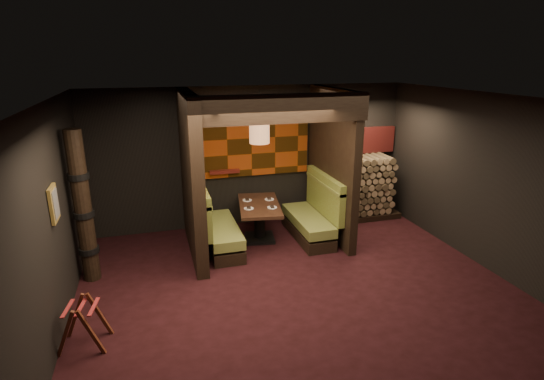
{
  "coord_description": "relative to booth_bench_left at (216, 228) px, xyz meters",
  "views": [
    {
      "loc": [
        -1.99,
        -5.5,
        3.4
      ],
      "look_at": [
        0.0,
        1.3,
        1.15
      ],
      "focal_mm": 28.0,
      "sensor_mm": 36.0,
      "label": 1
    }
  ],
  "objects": [
    {
      "name": "floor",
      "position": [
        0.96,
        -1.65,
        -0.41
      ],
      "size": [
        6.5,
        5.5,
        0.02
      ],
      "primitive_type": "cube",
      "color": "black",
      "rests_on": "ground"
    },
    {
      "name": "ceiling",
      "position": [
        0.96,
        -1.65,
        2.46
      ],
      "size": [
        6.5,
        5.5,
        0.02
      ],
      "primitive_type": "cube",
      "color": "black",
      "rests_on": "ground"
    },
    {
      "name": "wall_back",
      "position": [
        0.96,
        1.11,
        1.02
      ],
      "size": [
        6.5,
        0.02,
        2.85
      ],
      "primitive_type": "cube",
      "color": "black",
      "rests_on": "ground"
    },
    {
      "name": "wall_front",
      "position": [
        0.96,
        -4.41,
        1.02
      ],
      "size": [
        6.5,
        0.02,
        2.85
      ],
      "primitive_type": "cube",
      "color": "black",
      "rests_on": "ground"
    },
    {
      "name": "wall_left",
      "position": [
        -2.3,
        -1.65,
        1.02
      ],
      "size": [
        0.02,
        5.5,
        2.85
      ],
      "primitive_type": "cube",
      "color": "black",
      "rests_on": "ground"
    },
    {
      "name": "wall_right",
      "position": [
        4.22,
        -1.65,
        1.02
      ],
      "size": [
        0.02,
        5.5,
        2.85
      ],
      "primitive_type": "cube",
      "color": "black",
      "rests_on": "ground"
    },
    {
      "name": "partition_left",
      "position": [
        -0.39,
        -0.0,
        1.02
      ],
      "size": [
        0.2,
        2.2,
        2.85
      ],
      "primitive_type": "cube",
      "color": "black",
      "rests_on": "floor"
    },
    {
      "name": "partition_right",
      "position": [
        2.26,
        0.05,
        1.02
      ],
      "size": [
        0.15,
        2.1,
        2.85
      ],
      "primitive_type": "cube",
      "color": "black",
      "rests_on": "floor"
    },
    {
      "name": "header_beam",
      "position": [
        0.94,
        -0.95,
        2.23
      ],
      "size": [
        2.85,
        0.18,
        0.44
      ],
      "primitive_type": "cube",
      "color": "black",
      "rests_on": "partition_left"
    },
    {
      "name": "tapa_back_panel",
      "position": [
        0.94,
        1.06,
        1.42
      ],
      "size": [
        2.4,
        0.06,
        1.55
      ],
      "primitive_type": "cube",
      "color": "#9C3B0E",
      "rests_on": "wall_back"
    },
    {
      "name": "tapa_side_panel",
      "position": [
        -0.27,
        0.17,
        1.45
      ],
      "size": [
        0.04,
        1.85,
        1.45
      ],
      "primitive_type": "cube",
      "color": "#9C3B0E",
      "rests_on": "partition_left"
    },
    {
      "name": "lacquer_shelf",
      "position": [
        0.36,
        1.0,
        0.78
      ],
      "size": [
        0.6,
        0.12,
        0.07
      ],
      "primitive_type": "cube",
      "color": "maroon",
      "rests_on": "wall_back"
    },
    {
      "name": "booth_bench_left",
      "position": [
        0.0,
        0.0,
        0.0
      ],
      "size": [
        0.68,
        1.6,
        1.14
      ],
      "color": "black",
      "rests_on": "floor"
    },
    {
      "name": "booth_bench_right",
      "position": [
        1.89,
        0.0,
        0.0
      ],
      "size": [
        0.68,
        1.6,
        1.14
      ],
      "color": "black",
      "rests_on": "floor"
    },
    {
      "name": "dining_table",
      "position": [
        0.86,
        0.16,
        0.09
      ],
      "size": [
        0.96,
        1.48,
        0.73
      ],
      "color": "black",
      "rests_on": "floor"
    },
    {
      "name": "place_settings",
      "position": [
        0.86,
        0.16,
        0.34
      ],
      "size": [
        0.68,
        0.72,
        0.03
      ],
      "color": "white",
      "rests_on": "dining_table"
    },
    {
      "name": "pendant_lamp",
      "position": [
        0.86,
        0.11,
        1.73
      ],
      "size": [
        0.36,
        0.36,
        0.95
      ],
      "color": "#9D6841",
      "rests_on": "ceiling"
    },
    {
      "name": "framed_picture",
      "position": [
        -2.25,
        -1.55,
        1.22
      ],
      "size": [
        0.05,
        0.36,
        0.46
      ],
      "color": "olive",
      "rests_on": "wall_left"
    },
    {
      "name": "luggage_rack",
      "position": [
        -1.99,
        -2.28,
        -0.08
      ],
      "size": [
        0.65,
        0.51,
        0.64
      ],
      "color": "#4E2213",
      "rests_on": "floor"
    },
    {
      "name": "totem_column",
      "position": [
        -2.09,
        -0.55,
        0.79
      ],
      "size": [
        0.31,
        0.31,
        2.4
      ],
      "color": "black",
      "rests_on": "floor"
    },
    {
      "name": "firewood_stack",
      "position": [
        3.25,
        0.7,
        0.28
      ],
      "size": [
        1.73,
        0.7,
        1.36
      ],
      "color": "black",
      "rests_on": "floor"
    },
    {
      "name": "mosaic_header",
      "position": [
        3.25,
        1.03,
        1.24
      ],
      "size": [
        1.83,
        0.1,
        0.56
      ],
      "primitive_type": "cube",
      "color": "maroon",
      "rests_on": "wall_back"
    },
    {
      "name": "bay_front_post",
      "position": [
        2.35,
        0.31,
        1.02
      ],
      "size": [
        0.08,
        0.08,
        2.85
      ],
      "primitive_type": "cube",
      "color": "black",
      "rests_on": "floor"
    }
  ]
}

